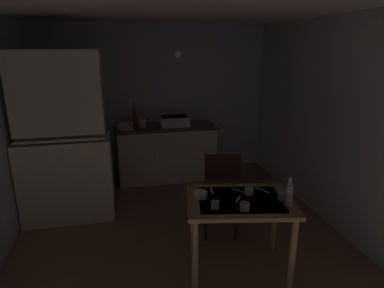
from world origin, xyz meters
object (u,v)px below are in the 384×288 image
Objects in this scene: glass_bottle at (289,194)px; dining_table at (240,210)px; chair_far_side at (221,193)px; sink_basin at (174,121)px; serving_bowl_wide at (200,194)px; mixing_bowl_counter at (125,126)px; hutch_cabinet at (64,144)px; teacup_cream at (245,206)px; hand_pump at (134,116)px.

dining_table is at bearing 153.33° from glass_bottle.
chair_far_side reaches higher than dining_table.
sink_basin is at bearing 96.22° from chair_far_side.
sink_basin is at bearing 86.36° from serving_bowl_wide.
chair_far_side reaches higher than mixing_bowl_counter.
hutch_cabinet is 1.20m from mixing_bowl_counter.
chair_far_side reaches higher than teacup_cream.
dining_table is (0.82, -2.47, -0.41)m from hand_pump.
mixing_bowl_counter is at bearing 51.58° from hutch_cabinet.
glass_bottle is at bearing -65.79° from hand_pump.
hand_pump is at bearing 113.37° from chair_far_side.
hutch_cabinet is at bearing 136.02° from serving_bowl_wide.
sink_basin is at bearing 33.25° from hutch_cabinet.
sink_basin is 0.43× the size of chair_far_side.
hand_pump is 2.41m from serving_bowl_wide.
chair_far_side is 11.82× the size of teacup_cream.
sink_basin reaches higher than glass_bottle.
chair_far_side is at bearing 90.06° from dining_table.
chair_far_side is at bearing -61.77° from mixing_bowl_counter.
hand_pump is 1.60× the size of mixing_bowl_counter.
sink_basin is 1.90m from chair_far_side.
teacup_cream is 0.33× the size of glass_bottle.
dining_table is at bearing -19.38° from serving_bowl_wide.
hutch_cabinet is 1.88× the size of dining_table.
glass_bottle is at bearing -63.77° from chair_far_side.
serving_bowl_wide is (-0.35, 0.12, 0.14)m from dining_table.
serving_bowl_wide is 0.51× the size of glass_bottle.
hutch_cabinet is 5.25× the size of hand_pump.
teacup_cream is (0.17, -2.63, -0.18)m from sink_basin.
hand_pump is 2.64m from dining_table.
chair_far_side is at bearing 87.57° from teacup_cream.
serving_bowl_wide is at bearing 134.36° from teacup_cream.
hand_pump reaches higher than mixing_bowl_counter.
hutch_cabinet reaches higher than teacup_cream.
hand_pump is at bearing 175.80° from sink_basin.
serving_bowl_wide is (0.47, -2.35, -0.27)m from hand_pump.
mixing_bowl_counter is at bearing 118.23° from chair_far_side.
mixing_bowl_counter is at bearing 112.12° from dining_table.
glass_bottle reaches higher than dining_table.
sink_basin is 0.40× the size of dining_table.
teacup_cream is at bearing -99.59° from dining_table.
teacup_cream is at bearing -178.67° from glass_bottle.
hutch_cabinet is 1.37m from hand_pump.
mixing_bowl_counter is (-0.15, -0.10, -0.13)m from hand_pump.
glass_bottle reaches higher than serving_bowl_wide.
chair_far_side is at bearing -26.66° from hutch_cabinet.
teacup_cream reaches higher than dining_table.
serving_bowl_wide is at bearing 156.73° from glass_bottle.
hand_pump is 4.55× the size of teacup_cream.
glass_bottle is at bearing -23.27° from serving_bowl_wide.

